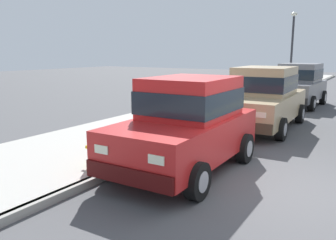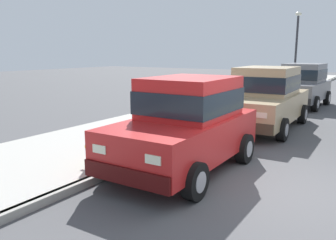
{
  "view_description": "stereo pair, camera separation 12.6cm",
  "coord_description": "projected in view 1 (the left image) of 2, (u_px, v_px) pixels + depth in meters",
  "views": [
    {
      "loc": [
        1.14,
        -5.91,
        2.37
      ],
      "look_at": [
        -2.98,
        0.66,
        0.85
      ],
      "focal_mm": 37.07,
      "sensor_mm": 36.0,
      "label": 1
    },
    {
      "loc": [
        1.24,
        -5.84,
        2.37
      ],
      "look_at": [
        -2.98,
        0.66,
        0.85
      ],
      "focal_mm": 37.07,
      "sensor_mm": 36.0,
      "label": 2
    }
  ],
  "objects": [
    {
      "name": "car_tan_sedan",
      "position": [
        264.0,
        97.0,
        10.92
      ],
      "size": [
        2.13,
        4.65,
        1.92
      ],
      "color": "tan",
      "rests_on": "ground"
    },
    {
      "name": "ground_plane",
      "position": [
        294.0,
        192.0,
        5.96
      ],
      "size": [
        80.0,
        80.0,
        0.0
      ],
      "primitive_type": "plane",
      "color": "#4C4C4F"
    },
    {
      "name": "fire_hydrant",
      "position": [
        93.0,
        149.0,
        6.87
      ],
      "size": [
        0.34,
        0.24,
        0.72
      ],
      "color": "gold",
      "rests_on": "sidewalk"
    },
    {
      "name": "curb",
      "position": [
        144.0,
        159.0,
        7.62
      ],
      "size": [
        0.16,
        64.0,
        0.14
      ],
      "primitive_type": "cube",
      "color": "gray",
      "rests_on": "ground"
    },
    {
      "name": "sidewalk",
      "position": [
        85.0,
        147.0,
        8.55
      ],
      "size": [
        3.6,
        64.0,
        0.14
      ],
      "primitive_type": "cube",
      "color": "#A8A59E",
      "rests_on": "ground"
    },
    {
      "name": "car_grey_hatchback",
      "position": [
        299.0,
        84.0,
        15.45
      ],
      "size": [
        2.06,
        3.86,
        1.88
      ],
      "color": "slate",
      "rests_on": "ground"
    },
    {
      "name": "street_lamp",
      "position": [
        292.0,
        43.0,
        19.56
      ],
      "size": [
        0.36,
        0.36,
        4.42
      ],
      "color": "#2D2D33",
      "rests_on": "sidewalk"
    },
    {
      "name": "dog_brown",
      "position": [
        150.0,
        124.0,
        9.53
      ],
      "size": [
        0.38,
        0.71,
        0.49
      ],
      "color": "brown",
      "rests_on": "sidewalk"
    },
    {
      "name": "car_red_hatchback",
      "position": [
        187.0,
        123.0,
        6.97
      ],
      "size": [
        1.99,
        3.82,
        1.88
      ],
      "color": "red",
      "rests_on": "ground"
    }
  ]
}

